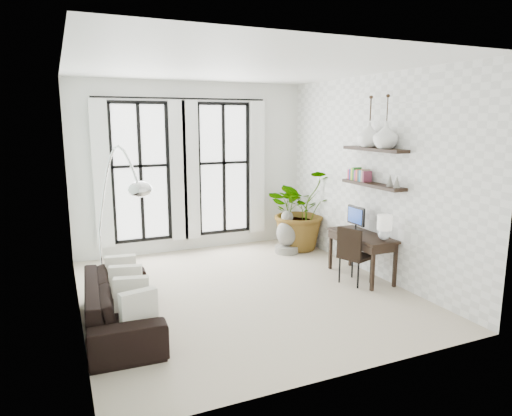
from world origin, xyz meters
TOP-DOWN VIEW (x-y plane):
  - floor at (0.00, 0.00)m, footprint 5.00×5.00m
  - ceiling at (0.00, 0.00)m, footprint 5.00×5.00m
  - wall_left at (-2.25, 0.00)m, footprint 0.00×5.00m
  - wall_right at (2.25, 0.00)m, footprint 0.00×5.00m
  - wall_back at (0.00, 2.50)m, footprint 4.50×0.00m
  - windows at (-0.20, 2.43)m, footprint 3.26×0.13m
  - wall_shelves at (2.11, -0.17)m, footprint 0.25×1.30m
  - sofa at (-1.80, -0.51)m, footprint 0.92×2.11m
  - throw_pillows at (-1.70, -0.51)m, footprint 0.40×1.52m
  - plant at (1.90, 1.70)m, footprint 1.61×1.46m
  - desk at (1.95, -0.26)m, footprint 0.52×1.22m
  - desk_chair at (1.66, -0.39)m, footprint 0.54×0.54m
  - arc_lamp at (-1.70, 0.13)m, footprint 0.71×1.51m
  - buddha at (1.52, 1.53)m, footprint 0.45×0.45m
  - vase_a at (2.11, -0.46)m, footprint 0.37×0.37m
  - vase_b at (2.11, -0.06)m, footprint 0.37×0.37m

SIDE VIEW (x-z plane):
  - floor at x=0.00m, z-range 0.00..0.00m
  - sofa at x=-1.80m, z-range 0.00..0.60m
  - buddha at x=1.52m, z-range -0.06..0.75m
  - throw_pillows at x=-1.70m, z-range 0.30..0.70m
  - desk_chair at x=1.66m, z-range 0.06..0.96m
  - desk at x=1.95m, z-range 0.13..1.24m
  - plant at x=1.90m, z-range 0.00..1.58m
  - windows at x=-0.20m, z-range 0.24..2.88m
  - wall_left at x=-2.25m, z-range -0.90..4.10m
  - wall_right at x=2.25m, z-range -0.90..4.10m
  - wall_back at x=0.00m, z-range -0.65..3.85m
  - arc_lamp at x=-1.70m, z-range 0.60..2.78m
  - wall_shelves at x=2.11m, z-range 1.43..2.03m
  - vase_a at x=2.11m, z-range 2.07..2.46m
  - vase_b at x=2.11m, z-range 2.07..2.46m
  - ceiling at x=0.00m, z-range 3.20..3.20m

